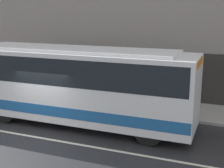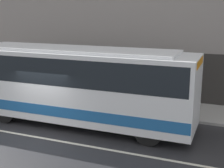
# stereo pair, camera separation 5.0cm
# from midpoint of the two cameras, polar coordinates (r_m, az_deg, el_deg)

# --- Properties ---
(ground_plane) EXTENTS (60.00, 60.00, 0.00)m
(ground_plane) POSITION_cam_midpoint_polar(r_m,az_deg,el_deg) (13.22, -14.08, -9.31)
(ground_plane) COLOR #262628
(sidewalk) EXTENTS (60.00, 2.95, 0.12)m
(sidewalk) POSITION_cam_midpoint_polar(r_m,az_deg,el_deg) (17.65, -3.72, -2.92)
(sidewalk) COLOR #A09E99
(sidewalk) RESTS_ON ground_plane
(lane_stripe) EXTENTS (54.00, 0.14, 0.01)m
(lane_stripe) POSITION_cam_midpoint_polar(r_m,az_deg,el_deg) (13.22, -14.08, -9.29)
(lane_stripe) COLOR beige
(lane_stripe) RESTS_ON ground_plane
(transit_bus) EXTENTS (10.74, 2.61, 3.42)m
(transit_bus) POSITION_cam_midpoint_polar(r_m,az_deg,el_deg) (13.89, -6.91, 0.46)
(transit_bus) COLOR white
(transit_bus) RESTS_ON ground_plane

